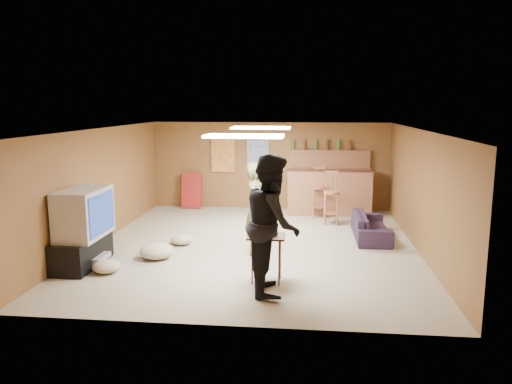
# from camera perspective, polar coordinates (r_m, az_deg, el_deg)

# --- Properties ---
(ground) EXTENTS (7.00, 7.00, 0.00)m
(ground) POSITION_cam_1_polar(r_m,az_deg,el_deg) (9.54, -0.13, -6.14)
(ground) COLOR tan
(ground) RESTS_ON ground
(ceiling) EXTENTS (6.00, 7.00, 0.02)m
(ceiling) POSITION_cam_1_polar(r_m,az_deg,el_deg) (9.17, -0.13, 7.19)
(ceiling) COLOR silver
(ceiling) RESTS_ON ground
(wall_back) EXTENTS (6.00, 0.02, 2.20)m
(wall_back) POSITION_cam_1_polar(r_m,az_deg,el_deg) (12.74, 1.57, 3.02)
(wall_back) COLOR brown
(wall_back) RESTS_ON ground
(wall_front) EXTENTS (6.00, 0.02, 2.20)m
(wall_front) POSITION_cam_1_polar(r_m,az_deg,el_deg) (5.90, -3.81, -5.28)
(wall_front) COLOR brown
(wall_front) RESTS_ON ground
(wall_left) EXTENTS (0.02, 7.00, 2.20)m
(wall_left) POSITION_cam_1_polar(r_m,az_deg,el_deg) (10.06, -17.38, 0.68)
(wall_left) COLOR brown
(wall_left) RESTS_ON ground
(wall_right) EXTENTS (0.02, 7.00, 2.20)m
(wall_right) POSITION_cam_1_polar(r_m,az_deg,el_deg) (9.45, 18.26, 0.05)
(wall_right) COLOR brown
(wall_right) RESTS_ON ground
(tv_stand) EXTENTS (0.55, 1.30, 0.50)m
(tv_stand) POSITION_cam_1_polar(r_m,az_deg,el_deg) (8.80, -19.27, -6.42)
(tv_stand) COLOR black
(tv_stand) RESTS_ON ground
(dvd_box) EXTENTS (0.35, 0.50, 0.08)m
(dvd_box) POSITION_cam_1_polar(r_m,az_deg,el_deg) (8.73, -17.91, -7.14)
(dvd_box) COLOR #B2B2B7
(dvd_box) RESTS_ON tv_stand
(tv_body) EXTENTS (0.60, 1.10, 0.80)m
(tv_body) POSITION_cam_1_polar(r_m,az_deg,el_deg) (8.61, -19.09, -2.29)
(tv_body) COLOR #B2B2B7
(tv_body) RESTS_ON tv_stand
(tv_screen) EXTENTS (0.02, 0.95, 0.65)m
(tv_screen) POSITION_cam_1_polar(r_m,az_deg,el_deg) (8.49, -17.20, -2.36)
(tv_screen) COLOR navy
(tv_screen) RESTS_ON tv_body
(bar_counter) EXTENTS (2.00, 0.60, 1.10)m
(bar_counter) POSITION_cam_1_polar(r_m,az_deg,el_deg) (12.25, 8.36, 0.03)
(bar_counter) COLOR brown
(bar_counter) RESTS_ON ground
(bar_lip) EXTENTS (2.10, 0.12, 0.05)m
(bar_lip) POSITION_cam_1_polar(r_m,az_deg,el_deg) (11.92, 8.48, 2.42)
(bar_lip) COLOR #391A12
(bar_lip) RESTS_ON bar_counter
(bar_shelf) EXTENTS (2.00, 0.18, 0.05)m
(bar_shelf) POSITION_cam_1_polar(r_m,az_deg,el_deg) (12.57, 8.40, 4.65)
(bar_shelf) COLOR brown
(bar_shelf) RESTS_ON bar_backing
(bar_backing) EXTENTS (2.00, 0.14, 0.60)m
(bar_backing) POSITION_cam_1_polar(r_m,az_deg,el_deg) (12.62, 8.36, 3.30)
(bar_backing) COLOR brown
(bar_backing) RESTS_ON bar_counter
(poster_left) EXTENTS (0.60, 0.03, 0.85)m
(poster_left) POSITION_cam_1_polar(r_m,az_deg,el_deg) (12.82, -3.81, 4.17)
(poster_left) COLOR #BF3F26
(poster_left) RESTS_ON wall_back
(poster_right) EXTENTS (0.55, 0.03, 0.80)m
(poster_right) POSITION_cam_1_polar(r_m,az_deg,el_deg) (12.70, 0.21, 4.13)
(poster_right) COLOR #334C99
(poster_right) RESTS_ON wall_back
(folding_chair_stack) EXTENTS (0.50, 0.26, 0.91)m
(folding_chair_stack) POSITION_cam_1_polar(r_m,az_deg,el_deg) (12.95, -7.37, 0.14)
(folding_chair_stack) COLOR #A5231E
(folding_chair_stack) RESTS_ON ground
(ceiling_panel_front) EXTENTS (1.20, 0.60, 0.04)m
(ceiling_panel_front) POSITION_cam_1_polar(r_m,az_deg,el_deg) (7.68, -1.35, 6.41)
(ceiling_panel_front) COLOR white
(ceiling_panel_front) RESTS_ON ceiling
(ceiling_panel_back) EXTENTS (1.20, 0.60, 0.04)m
(ceiling_panel_back) POSITION_cam_1_polar(r_m,az_deg,el_deg) (10.36, 0.59, 7.35)
(ceiling_panel_back) COLOR white
(ceiling_panel_back) RESTS_ON ceiling
(person_olive) EXTENTS (0.49, 0.66, 1.65)m
(person_olive) POSITION_cam_1_polar(r_m,az_deg,el_deg) (8.86, 0.09, -1.88)
(person_olive) COLOR brown
(person_olive) RESTS_ON ground
(person_black) EXTENTS (0.85, 1.04, 1.98)m
(person_black) POSITION_cam_1_polar(r_m,az_deg,el_deg) (7.03, 1.89, -3.66)
(person_black) COLOR black
(person_black) RESTS_ON ground
(sofa) EXTENTS (0.66, 1.68, 0.49)m
(sofa) POSITION_cam_1_polar(r_m,az_deg,el_deg) (10.26, 13.02, -3.82)
(sofa) COLOR black
(sofa) RESTS_ON ground
(tray_table) EXTENTS (0.56, 0.45, 0.72)m
(tray_table) POSITION_cam_1_polar(r_m,az_deg,el_deg) (7.57, 1.20, -7.61)
(tray_table) COLOR #391A12
(tray_table) RESTS_ON ground
(cup_red_near) EXTENTS (0.11, 0.11, 0.12)m
(cup_red_near) POSITION_cam_1_polar(r_m,az_deg,el_deg) (7.48, 0.39, -4.46)
(cup_red_near) COLOR red
(cup_red_near) RESTS_ON tray_table
(cup_red_far) EXTENTS (0.10, 0.10, 0.12)m
(cup_red_far) POSITION_cam_1_polar(r_m,az_deg,el_deg) (7.38, 1.70, -4.66)
(cup_red_far) COLOR red
(cup_red_far) RESTS_ON tray_table
(cup_blue) EXTENTS (0.11, 0.11, 0.12)m
(cup_blue) POSITION_cam_1_polar(r_m,az_deg,el_deg) (7.55, 2.20, -4.33)
(cup_blue) COLOR navy
(cup_blue) RESTS_ON tray_table
(bar_stool_left) EXTENTS (0.46, 0.46, 1.29)m
(bar_stool_left) POSITION_cam_1_polar(r_m,az_deg,el_deg) (11.84, 7.22, 0.18)
(bar_stool_left) COLOR brown
(bar_stool_left) RESTS_ON ground
(bar_stool_right) EXTENTS (0.38, 0.38, 1.08)m
(bar_stool_right) POSITION_cam_1_polar(r_m,az_deg,el_deg) (11.21, 8.60, -0.95)
(bar_stool_right) COLOR brown
(bar_stool_right) RESTS_ON ground
(cushion_near_tv) EXTENTS (0.68, 0.68, 0.27)m
(cushion_near_tv) POSITION_cam_1_polar(r_m,az_deg,el_deg) (8.91, -11.29, -6.62)
(cushion_near_tv) COLOR tan
(cushion_near_tv) RESTS_ON ground
(cushion_mid) EXTENTS (0.52, 0.52, 0.19)m
(cushion_mid) POSITION_cam_1_polar(r_m,az_deg,el_deg) (9.70, -8.47, -5.38)
(cushion_mid) COLOR tan
(cushion_mid) RESTS_ON ground
(cushion_far) EXTENTS (0.54, 0.54, 0.20)m
(cushion_far) POSITION_cam_1_polar(r_m,az_deg,el_deg) (8.39, -16.72, -8.15)
(cushion_far) COLOR tan
(cushion_far) RESTS_ON ground
(bottle_row) EXTENTS (1.48, 0.08, 0.26)m
(bottle_row) POSITION_cam_1_polar(r_m,az_deg,el_deg) (12.53, 7.50, 5.37)
(bottle_row) COLOR #3F7233
(bottle_row) RESTS_ON bar_shelf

